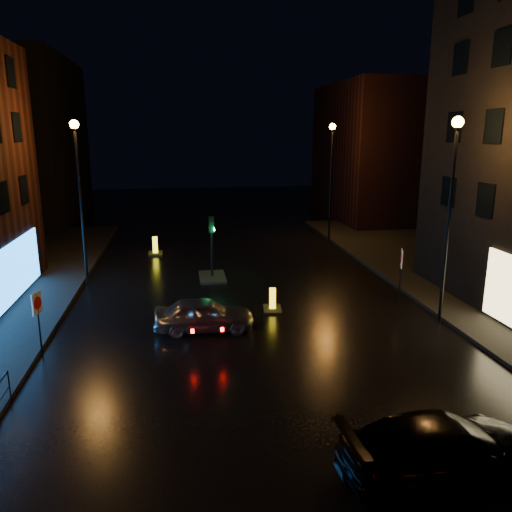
% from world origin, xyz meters
% --- Properties ---
extents(ground, '(120.00, 120.00, 0.00)m').
position_xyz_m(ground, '(0.00, 0.00, 0.00)').
color(ground, black).
rests_on(ground, ground).
extents(building_far_left, '(8.00, 16.00, 14.00)m').
position_xyz_m(building_far_left, '(-16.00, 35.00, 7.00)').
color(building_far_left, black).
rests_on(building_far_left, ground).
extents(building_far_right, '(8.00, 14.00, 12.00)m').
position_xyz_m(building_far_right, '(15.00, 32.00, 6.00)').
color(building_far_right, black).
rests_on(building_far_right, ground).
extents(street_lamp_lfar, '(0.44, 0.44, 8.37)m').
position_xyz_m(street_lamp_lfar, '(-7.80, 14.00, 5.56)').
color(street_lamp_lfar, black).
rests_on(street_lamp_lfar, ground).
extents(street_lamp_rnear, '(0.44, 0.44, 8.37)m').
position_xyz_m(street_lamp_rnear, '(7.80, 6.00, 5.56)').
color(street_lamp_rnear, black).
rests_on(street_lamp_rnear, ground).
extents(street_lamp_rfar, '(0.44, 0.44, 8.37)m').
position_xyz_m(street_lamp_rfar, '(7.80, 22.00, 5.56)').
color(street_lamp_rfar, black).
rests_on(street_lamp_rfar, ground).
extents(traffic_signal, '(1.40, 2.40, 3.45)m').
position_xyz_m(traffic_signal, '(-1.20, 14.00, 0.50)').
color(traffic_signal, black).
rests_on(traffic_signal, ground).
extents(silver_hatchback, '(4.01, 1.76, 1.34)m').
position_xyz_m(silver_hatchback, '(-2.02, 6.63, 0.67)').
color(silver_hatchback, '#A8AAB0').
rests_on(silver_hatchback, ground).
extents(dark_sedan, '(5.15, 2.43, 1.45)m').
position_xyz_m(dark_sedan, '(2.99, -3.03, 0.73)').
color(dark_sedan, black).
rests_on(dark_sedan, ground).
extents(bollard_near, '(0.92, 1.27, 1.04)m').
position_xyz_m(bollard_near, '(1.12, 8.49, 0.23)').
color(bollard_near, black).
rests_on(bollard_near, ground).
extents(bollard_far, '(0.92, 1.36, 1.18)m').
position_xyz_m(bollard_far, '(-4.51, 20.04, 0.26)').
color(bollard_far, black).
rests_on(bollard_far, ground).
extents(road_sign_left, '(0.20, 0.57, 2.37)m').
position_xyz_m(road_sign_left, '(-7.90, 5.17, 1.77)').
color(road_sign_left, black).
rests_on(road_sign_left, ground).
extents(road_sign_right, '(0.27, 0.59, 2.54)m').
position_xyz_m(road_sign_right, '(7.19, 8.68, 1.90)').
color(road_sign_right, black).
rests_on(road_sign_right, ground).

